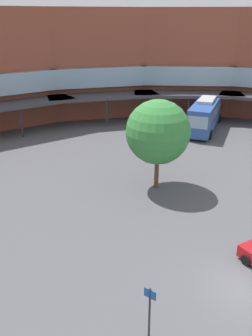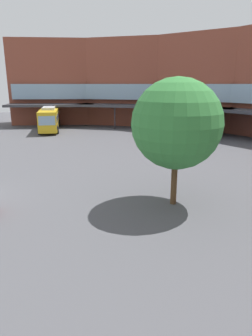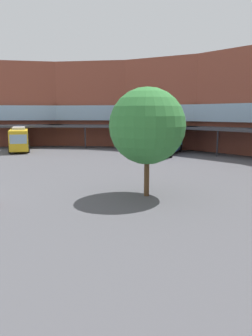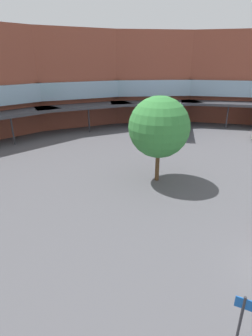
% 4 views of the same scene
% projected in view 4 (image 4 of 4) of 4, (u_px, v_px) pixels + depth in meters
% --- Properties ---
extents(station_building, '(84.52, 42.08, 14.43)m').
position_uv_depth(station_building, '(34.00, 93.00, 27.68)').
color(station_building, brown).
rests_on(station_building, ground).
extents(bus_1, '(10.88, 8.54, 3.94)m').
position_uv_depth(bus_1, '(174.00, 118.00, 40.53)').
color(bus_1, '#2D519E').
rests_on(bus_1, ground).
extents(plaza_tree, '(5.20, 5.20, 7.46)m').
position_uv_depth(plaza_tree, '(159.00, 127.00, 22.72)').
color(plaza_tree, brown).
rests_on(plaza_tree, ground).
extents(stop_sign_post, '(0.23, 0.58, 2.73)m').
position_uv_depth(stop_sign_post, '(241.00, 320.00, 9.50)').
color(stop_sign_post, '#2D2D33').
rests_on(stop_sign_post, ground).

